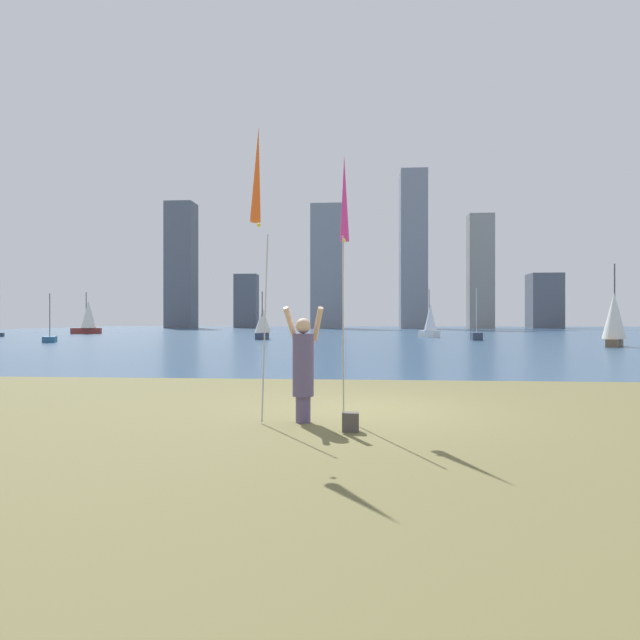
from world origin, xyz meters
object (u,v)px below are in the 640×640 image
at_px(sailboat_3, 88,317).
at_px(sailboat_4, 430,321).
at_px(person, 303,365).
at_px(sailboat_0, 614,319).
at_px(bag, 351,422).
at_px(sailboat_6, 476,336).
at_px(kite_flag_right, 344,204).
at_px(kite_flag_left, 257,181).
at_px(sailboat_5, 263,323).
at_px(sailboat_7, 50,339).

height_order(sailboat_3, sailboat_4, sailboat_3).
xyz_separation_m(person, sailboat_4, (6.98, 43.01, 0.55)).
bearing_deg(sailboat_0, person, -121.71).
distance_m(bag, sailboat_6, 37.49).
bearing_deg(kite_flag_right, kite_flag_left, -138.57).
height_order(sailboat_5, sailboat_6, sailboat_6).
distance_m(sailboat_4, sailboat_6, 7.87).
relative_size(sailboat_6, sailboat_7, 1.18).
relative_size(person, kite_flag_right, 0.42).
relative_size(kite_flag_left, sailboat_7, 1.31).
relative_size(person, kite_flag_left, 0.40).
height_order(sailboat_0, sailboat_4, sailboat_0).
bearing_deg(sailboat_4, kite_flag_left, -99.92).
height_order(person, sailboat_5, sailboat_5).
height_order(sailboat_0, sailboat_3, sailboat_0).
bearing_deg(sailboat_6, sailboat_3, 158.52).
height_order(sailboat_0, sailboat_7, sailboat_0).
bearing_deg(sailboat_0, bag, -119.81).
distance_m(kite_flag_left, sailboat_6, 37.89).
relative_size(person, sailboat_6, 0.45).
height_order(kite_flag_right, sailboat_4, same).
relative_size(kite_flag_right, sailboat_6, 1.07).
xyz_separation_m(kite_flag_left, sailboat_5, (-6.82, 36.93, -2.41)).
xyz_separation_m(sailboat_3, sailboat_4, (37.30, -8.49, -0.40)).
height_order(sailboat_3, sailboat_5, sailboat_3).
xyz_separation_m(kite_flag_right, sailboat_0, (15.30, 25.22, -1.96)).
distance_m(kite_flag_right, sailboat_5, 36.77).
distance_m(sailboat_0, sailboat_7, 37.55).
height_order(person, sailboat_6, sailboat_6).
distance_m(sailboat_5, sailboat_7, 15.88).
bearing_deg(kite_flag_right, sailboat_7, 127.90).
height_order(sailboat_6, sailboat_7, sailboat_6).
relative_size(bag, sailboat_3, 0.06).
distance_m(kite_flag_right, sailboat_3, 59.62).
bearing_deg(sailboat_7, sailboat_4, 26.29).
distance_m(kite_flag_left, kite_flag_right, 1.71).
xyz_separation_m(kite_flag_right, sailboat_7, (-22.09, 28.38, -3.36)).
xyz_separation_m(person, sailboat_6, (9.76, 35.73, -0.58)).
xyz_separation_m(sailboat_4, sailboat_7, (-28.44, -14.04, -1.22)).
bearing_deg(kite_flag_left, person, 40.26).
height_order(sailboat_3, sailboat_6, sailboat_3).
height_order(kite_flag_left, sailboat_6, kite_flag_left).
height_order(sailboat_4, sailboat_5, sailboat_4).
distance_m(kite_flag_right, sailboat_4, 42.95).
bearing_deg(bag, sailboat_0, 60.19).
xyz_separation_m(kite_flag_right, sailboat_6, (9.12, 35.15, -3.26)).
bearing_deg(sailboat_4, person, -99.22).
relative_size(person, bag, 6.64).
height_order(kite_flag_left, sailboat_7, kite_flag_left).
relative_size(kite_flag_right, bag, 15.76).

